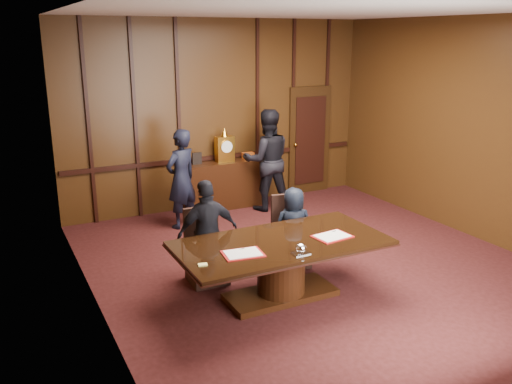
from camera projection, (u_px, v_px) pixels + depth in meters
room at (321, 148)px, 7.34m from camera, size 7.00×7.04×3.50m
sideboard at (225, 183)px, 10.33m from camera, size 1.60×0.45×1.54m
conference_table at (281, 260)px, 6.71m from camera, size 2.62×1.32×0.76m
folder_left at (243, 254)px, 6.24m from camera, size 0.50×0.39×0.02m
folder_right at (332, 236)px, 6.78m from camera, size 0.49×0.38×0.02m
inkstand at (301, 249)px, 6.24m from camera, size 0.20×0.14×0.12m
notepad at (203, 265)px, 5.94m from camera, size 0.11×0.09×0.01m
chair_left at (206, 260)px, 7.24m from camera, size 0.50×0.50×0.99m
chair_right at (291, 244)px, 7.80m from camera, size 0.57×0.57×0.99m
signatory_left at (208, 233)px, 7.05m from camera, size 0.83×0.35×1.42m
signatory_right at (293, 227)px, 7.66m from camera, size 0.63×0.49×1.15m
witness_left at (181, 179)px, 9.16m from camera, size 0.73×0.62×1.70m
witness_right at (267, 160)px, 10.10m from camera, size 1.07×0.93×1.90m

